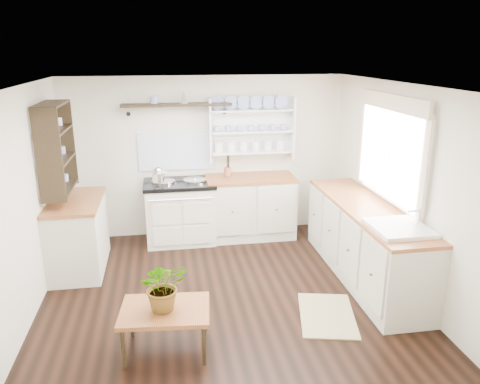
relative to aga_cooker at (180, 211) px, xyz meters
name	(u,v)px	position (x,y,z in m)	size (l,w,h in m)	color
floor	(224,291)	(0.41, -1.57, -0.45)	(4.00, 3.80, 0.01)	black
wall_back	(206,157)	(0.41, 0.33, 0.70)	(4.00, 0.02, 2.30)	beige
wall_right	(398,187)	(2.41, -1.57, 0.70)	(0.02, 3.80, 2.30)	beige
wall_left	(25,205)	(-1.59, -1.57, 0.70)	(0.02, 3.80, 2.30)	beige
ceiling	(222,85)	(0.41, -1.57, 1.85)	(4.00, 3.80, 0.01)	white
window	(391,148)	(2.36, -1.42, 1.12)	(0.08, 1.55, 1.22)	white
aga_cooker	(180,211)	(0.00, 0.00, 0.00)	(0.98, 0.69, 0.91)	silver
back_cabinets	(250,206)	(1.01, 0.03, 0.01)	(1.27, 0.63, 0.90)	beige
right_cabinets	(365,241)	(2.11, -1.47, 0.01)	(0.62, 2.43, 0.90)	beige
belfast_sink	(398,239)	(2.11, -2.22, 0.35)	(0.55, 0.60, 0.45)	white
left_cabinets	(78,234)	(-1.29, -0.67, 0.01)	(0.62, 1.13, 0.90)	beige
plate_rack	(251,128)	(1.06, 0.29, 1.11)	(1.20, 0.22, 0.90)	white
high_shelf	(177,105)	(0.01, 0.21, 1.46)	(1.50, 0.29, 0.16)	black
left_shelving	(56,147)	(-1.43, -0.67, 1.10)	(0.28, 0.80, 1.05)	black
kettle	(158,174)	(-0.28, -0.12, 0.58)	(0.17, 0.17, 0.20)	silver
utensil_crock	(228,172)	(0.70, 0.11, 0.52)	(0.10, 0.10, 0.12)	#975237
center_table	(165,313)	(-0.25, -2.55, -0.07)	(0.84, 0.64, 0.43)	brown
potted_plant	(164,286)	(-0.25, -2.55, 0.21)	(0.41, 0.36, 0.46)	#3F7233
floor_rug	(327,315)	(1.39, -2.25, -0.44)	(0.55, 0.85, 0.02)	#8A7C50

